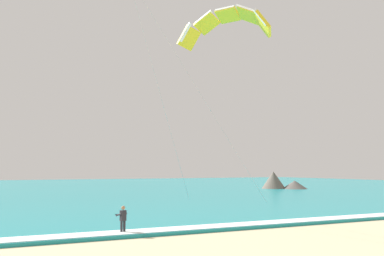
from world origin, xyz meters
The scene contains 6 objects.
sea centered at (0.00, 71.17, 0.10)m, with size 200.00×120.00×0.20m, color teal.
surf_foam centered at (0.00, 12.17, 0.22)m, with size 200.00×1.68×0.04m, color white.
surfboard centered at (-3.00, 12.27, 0.03)m, with size 0.90×1.47×0.09m.
kitesurfer centered at (-3.00, 12.28, 0.94)m, with size 0.64×0.63×1.69m.
kite_primary centered at (8.10, 19.53, 16.55)m, with size 13.56×10.52×16.72m.
headland_right centered at (37.22, 50.06, 1.33)m, with size 7.61×7.26×3.28m.
Camera 1 is at (-9.81, -11.22, 3.83)m, focal length 38.96 mm.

